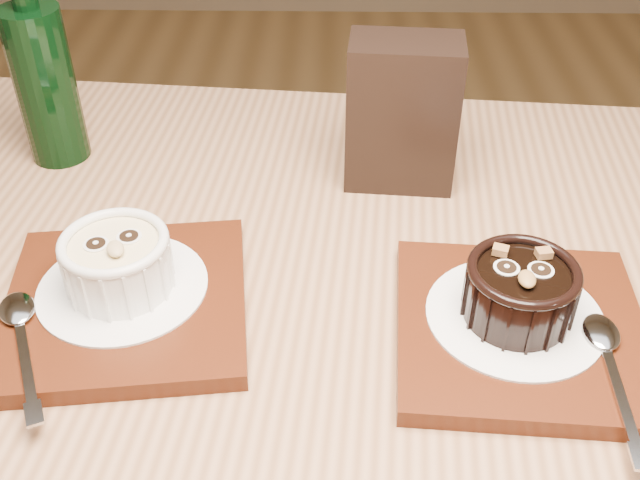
# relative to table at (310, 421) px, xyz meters

# --- Properties ---
(table) EXTENTS (1.26, 0.90, 0.75)m
(table) POSITION_rel_table_xyz_m (0.00, 0.00, 0.00)
(table) COLOR brown
(table) RESTS_ON ground
(tray_left) EXTENTS (0.20, 0.20, 0.01)m
(tray_left) POSITION_rel_table_xyz_m (-0.14, 0.03, 0.10)
(tray_left) COLOR #4C1E0C
(tray_left) RESTS_ON table
(doily_left) EXTENTS (0.13, 0.13, 0.00)m
(doily_left) POSITION_rel_table_xyz_m (-0.14, 0.04, 0.11)
(doily_left) COLOR white
(doily_left) RESTS_ON tray_left
(ramekin_white) EXTENTS (0.08, 0.08, 0.05)m
(ramekin_white) POSITION_rel_table_xyz_m (-0.14, 0.04, 0.13)
(ramekin_white) COLOR white
(ramekin_white) RESTS_ON doily_left
(spoon_left) EXTENTS (0.08, 0.13, 0.01)m
(spoon_left) POSITION_rel_table_xyz_m (-0.20, -0.02, 0.11)
(spoon_left) COLOR #B4B7BD
(spoon_left) RESTS_ON tray_left
(tray_right) EXTENTS (0.19, 0.19, 0.01)m
(tray_right) POSITION_rel_table_xyz_m (0.15, 0.01, 0.10)
(tray_right) COLOR #4C1E0C
(tray_right) RESTS_ON table
(doily_right) EXTENTS (0.13, 0.13, 0.00)m
(doily_right) POSITION_rel_table_xyz_m (0.15, 0.01, 0.11)
(doily_right) COLOR white
(doily_right) RESTS_ON tray_right
(ramekin_dark) EXTENTS (0.08, 0.08, 0.05)m
(ramekin_dark) POSITION_rel_table_xyz_m (0.15, 0.01, 0.13)
(ramekin_dark) COLOR black
(ramekin_dark) RESTS_ON doily_right
(spoon_right) EXTENTS (0.03, 0.14, 0.01)m
(spoon_right) POSITION_rel_table_xyz_m (0.21, -0.04, 0.11)
(spoon_right) COLOR #B4B7BD
(spoon_right) RESTS_ON tray_right
(condiment_stand) EXTENTS (0.10, 0.07, 0.14)m
(condiment_stand) POSITION_rel_table_xyz_m (0.08, 0.22, 0.16)
(condiment_stand) COLOR black
(condiment_stand) RESTS_ON table
(green_bottle) EXTENTS (0.06, 0.06, 0.21)m
(green_bottle) POSITION_rel_table_xyz_m (-0.26, 0.26, 0.17)
(green_bottle) COLOR black
(green_bottle) RESTS_ON table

